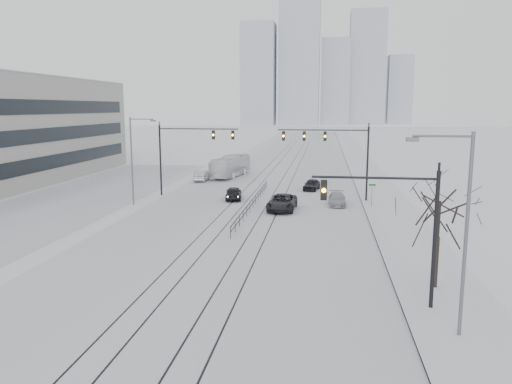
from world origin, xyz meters
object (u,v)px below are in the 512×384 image
object	(u,v)px
sedan_sb_inner	(234,193)
sedan_nb_front	(282,203)
bare_tree	(439,210)
sedan_nb_far	(312,185)
traffic_mast_near	(402,220)
sedan_nb_right	(337,199)
sedan_sb_outer	(202,176)
box_truck	(231,166)

from	to	relation	value
sedan_sb_inner	sedan_nb_front	size ratio (longest dim) A/B	0.77
bare_tree	sedan_nb_far	size ratio (longest dim) A/B	1.56
traffic_mast_near	sedan_nb_far	xyz separation A→B (m)	(-5.27, 35.93, -3.90)
sedan_sb_inner	sedan_nb_right	distance (m)	11.24
bare_tree	sedan_sb_outer	size ratio (longest dim) A/B	1.35
traffic_mast_near	sedan_nb_front	size ratio (longest dim) A/B	1.27
sedan_nb_far	sedan_nb_front	bearing A→B (deg)	-90.52
sedan_sb_outer	traffic_mast_near	bearing A→B (deg)	112.88
bare_tree	sedan_sb_outer	distance (m)	45.01
sedan_sb_inner	sedan_nb_far	xyz separation A→B (m)	(8.28, 7.61, -0.06)
sedan_sb_outer	sedan_nb_far	distance (m)	16.19
sedan_nb_right	traffic_mast_near	bearing A→B (deg)	-84.94
traffic_mast_near	sedan_nb_right	xyz separation A→B (m)	(-2.42, 26.76, -3.95)
traffic_mast_near	sedan_nb_front	world-z (taller)	traffic_mast_near
sedan_nb_front	sedan_sb_outer	bearing A→B (deg)	127.63
sedan_nb_far	traffic_mast_near	bearing A→B (deg)	-70.76
box_truck	sedan_sb_outer	bearing A→B (deg)	65.89
sedan_nb_far	box_truck	world-z (taller)	box_truck
sedan_sb_inner	sedan_nb_right	xyz separation A→B (m)	(11.13, -1.57, -0.11)
traffic_mast_near	sedan_sb_inner	size ratio (longest dim) A/B	1.65
sedan_nb_right	sedan_nb_far	xyz separation A→B (m)	(-2.85, 9.18, 0.05)
traffic_mast_near	bare_tree	bearing A→B (deg)	51.24
sedan_sb_inner	sedan_nb_front	world-z (taller)	sedan_nb_front
bare_tree	sedan_sb_outer	xyz separation A→B (m)	(-22.84, 38.61, -3.75)
sedan_sb_outer	sedan_nb_far	bearing A→B (deg)	156.20
sedan_nb_front	sedan_nb_far	world-z (taller)	sedan_nb_front
sedan_nb_front	box_truck	bearing A→B (deg)	115.41
sedan_nb_right	sedan_nb_far	size ratio (longest dim) A/B	1.08
bare_tree	sedan_sb_inner	bearing A→B (deg)	122.22
sedan_nb_far	box_truck	bearing A→B (deg)	150.08
traffic_mast_near	sedan_nb_front	bearing A→B (deg)	108.48
sedan_nb_front	sedan_nb_far	bearing A→B (deg)	81.55
sedan_nb_front	sedan_nb_right	bearing A→B (deg)	35.21
sedan_sb_outer	sedan_nb_right	xyz separation A→B (m)	(18.01, -14.86, -0.13)
sedan_sb_outer	sedan_nb_right	world-z (taller)	sedan_sb_outer
sedan_sb_outer	box_truck	distance (m)	5.71
bare_tree	sedan_nb_front	size ratio (longest dim) A/B	1.10
bare_tree	sedan_sb_outer	bearing A→B (deg)	120.60
box_truck	bare_tree	bearing A→B (deg)	124.04
sedan_sb_inner	bare_tree	bearing A→B (deg)	113.78
bare_tree	sedan_sb_inner	distance (m)	30.17
sedan_nb_right	bare_tree	bearing A→B (deg)	-78.61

